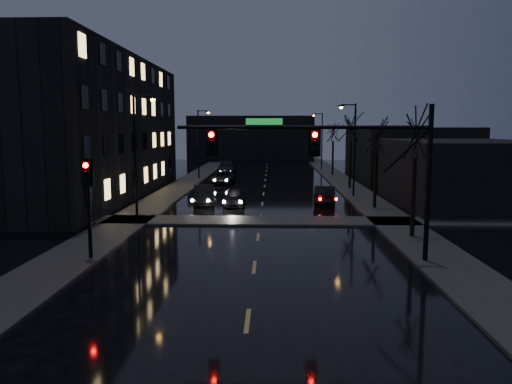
# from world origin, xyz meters

# --- Properties ---
(ground) EXTENTS (160.00, 160.00, 0.00)m
(ground) POSITION_xyz_m (0.00, 0.00, 0.00)
(ground) COLOR black
(ground) RESTS_ON ground
(sidewalk_left) EXTENTS (3.00, 140.00, 0.12)m
(sidewalk_left) POSITION_xyz_m (-8.50, 35.00, 0.06)
(sidewalk_left) COLOR #2D2D2B
(sidewalk_left) RESTS_ON ground
(sidewalk_right) EXTENTS (3.00, 140.00, 0.12)m
(sidewalk_right) POSITION_xyz_m (8.50, 35.00, 0.06)
(sidewalk_right) COLOR #2D2D2B
(sidewalk_right) RESTS_ON ground
(sidewalk_cross) EXTENTS (40.00, 3.00, 0.12)m
(sidewalk_cross) POSITION_xyz_m (0.00, 18.50, 0.06)
(sidewalk_cross) COLOR #2D2D2B
(sidewalk_cross) RESTS_ON ground
(apartment_block) EXTENTS (12.00, 30.00, 12.00)m
(apartment_block) POSITION_xyz_m (-16.50, 30.00, 6.00)
(apartment_block) COLOR black
(apartment_block) RESTS_ON ground
(commercial_right_near) EXTENTS (10.00, 14.00, 5.00)m
(commercial_right_near) POSITION_xyz_m (15.50, 26.00, 2.50)
(commercial_right_near) COLOR black
(commercial_right_near) RESTS_ON ground
(commercial_right_far) EXTENTS (12.00, 18.00, 6.00)m
(commercial_right_far) POSITION_xyz_m (17.00, 48.00, 3.00)
(commercial_right_far) COLOR black
(commercial_right_far) RESTS_ON ground
(far_block) EXTENTS (22.00, 10.00, 8.00)m
(far_block) POSITION_xyz_m (-3.00, 78.00, 4.00)
(far_block) COLOR black
(far_block) RESTS_ON ground
(signal_mast) EXTENTS (11.11, 0.41, 7.00)m
(signal_mast) POSITION_xyz_m (3.85, 9.00, 4.87)
(signal_mast) COLOR black
(signal_mast) RESTS_ON ground
(signal_pole_left) EXTENTS (0.35, 0.41, 4.53)m
(signal_pole_left) POSITION_xyz_m (-7.50, 8.99, 3.01)
(signal_pole_left) COLOR black
(signal_pole_left) RESTS_ON ground
(tree_near) EXTENTS (3.52, 3.52, 8.08)m
(tree_near) POSITION_xyz_m (8.40, 14.00, 6.22)
(tree_near) COLOR black
(tree_near) RESTS_ON ground
(tree_mid_a) EXTENTS (3.30, 3.30, 7.58)m
(tree_mid_a) POSITION_xyz_m (8.40, 24.00, 5.83)
(tree_mid_a) COLOR black
(tree_mid_a) RESTS_ON ground
(tree_mid_b) EXTENTS (3.74, 3.74, 8.59)m
(tree_mid_b) POSITION_xyz_m (8.40, 36.00, 6.61)
(tree_mid_b) COLOR black
(tree_mid_b) RESTS_ON ground
(tree_far) EXTENTS (3.43, 3.43, 7.88)m
(tree_far) POSITION_xyz_m (8.40, 50.00, 6.06)
(tree_far) COLOR black
(tree_far) RESTS_ON ground
(streetlight_l_near) EXTENTS (1.53, 0.28, 8.00)m
(streetlight_l_near) POSITION_xyz_m (-7.58, 18.00, 4.77)
(streetlight_l_near) COLOR black
(streetlight_l_near) RESTS_ON ground
(streetlight_l_far) EXTENTS (1.53, 0.28, 8.00)m
(streetlight_l_far) POSITION_xyz_m (-7.58, 45.00, 4.77)
(streetlight_l_far) COLOR black
(streetlight_l_far) RESTS_ON ground
(streetlight_r_mid) EXTENTS (1.53, 0.28, 8.00)m
(streetlight_r_mid) POSITION_xyz_m (7.58, 30.00, 4.77)
(streetlight_r_mid) COLOR black
(streetlight_r_mid) RESTS_ON ground
(streetlight_r_far) EXTENTS (1.53, 0.28, 8.00)m
(streetlight_r_far) POSITION_xyz_m (7.58, 58.00, 4.77)
(streetlight_r_far) COLOR black
(streetlight_r_far) RESTS_ON ground
(oncoming_car_a) EXTENTS (1.70, 4.03, 1.36)m
(oncoming_car_a) POSITION_xyz_m (-2.11, 24.86, 0.68)
(oncoming_car_a) COLOR black
(oncoming_car_a) RESTS_ON ground
(oncoming_car_b) EXTENTS (2.11, 4.71, 1.50)m
(oncoming_car_b) POSITION_xyz_m (-4.54, 25.54, 0.75)
(oncoming_car_b) COLOR black
(oncoming_car_b) RESTS_ON ground
(oncoming_car_c) EXTENTS (2.32, 4.88, 1.35)m
(oncoming_car_c) POSITION_xyz_m (-4.49, 39.70, 0.67)
(oncoming_car_c) COLOR black
(oncoming_car_c) RESTS_ON ground
(oncoming_car_d) EXTENTS (2.45, 5.67, 1.62)m
(oncoming_car_d) POSITION_xyz_m (-5.07, 50.86, 0.81)
(oncoming_car_d) COLOR black
(oncoming_car_d) RESTS_ON ground
(lead_car) EXTENTS (2.14, 4.59, 1.46)m
(lead_car) POSITION_xyz_m (4.95, 26.14, 0.73)
(lead_car) COLOR black
(lead_car) RESTS_ON ground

